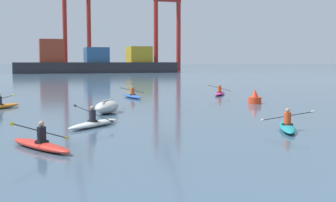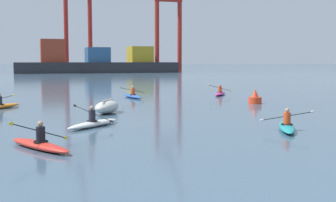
% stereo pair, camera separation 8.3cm
% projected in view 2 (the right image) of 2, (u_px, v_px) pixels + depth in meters
% --- Properties ---
extents(container_barge, '(39.31, 9.58, 8.04)m').
position_uv_depth(container_barge, '(96.00, 63.00, 111.21)').
color(container_barge, '#28282D').
rests_on(container_barge, ground).
extents(gantry_crane_west_mid, '(7.73, 17.08, 36.99)m').
position_uv_depth(gantry_crane_west_mid, '(78.00, 4.00, 122.86)').
color(gantry_crane_west_mid, maroon).
rests_on(gantry_crane_west_mid, ground).
extents(gantry_crane_east_mid, '(7.67, 17.43, 33.01)m').
position_uv_depth(gantry_crane_east_mid, '(169.00, 12.00, 121.50)').
color(gantry_crane_east_mid, maroon).
rests_on(gantry_crane_east_mid, ground).
extents(capsized_dinghy, '(2.18, 2.81, 0.76)m').
position_uv_depth(capsized_dinghy, '(107.00, 107.00, 25.22)').
color(capsized_dinghy, beige).
rests_on(capsized_dinghy, ground).
extents(channel_buoy, '(0.90, 0.90, 1.00)m').
position_uv_depth(channel_buoy, '(255.00, 98.00, 30.84)').
color(channel_buoy, red).
rests_on(channel_buoy, ground).
extents(kayak_blue, '(2.23, 3.45, 0.95)m').
position_uv_depth(kayak_blue, '(133.00, 96.00, 35.61)').
color(kayak_blue, '#2856B2').
rests_on(kayak_blue, ground).
extents(kayak_red, '(2.16, 3.27, 1.04)m').
position_uv_depth(kayak_red, '(39.00, 144.00, 14.94)').
color(kayak_red, red).
rests_on(kayak_red, ground).
extents(kayak_magenta, '(2.44, 3.13, 0.95)m').
position_uv_depth(kayak_magenta, '(220.00, 93.00, 38.45)').
color(kayak_magenta, '#C13384').
rests_on(kayak_magenta, ground).
extents(kayak_white, '(2.86, 2.80, 0.98)m').
position_uv_depth(kayak_white, '(93.00, 123.00, 20.02)').
color(kayak_white, silver).
rests_on(kayak_white, ground).
extents(kayak_orange, '(2.57, 3.05, 0.95)m').
position_uv_depth(kayak_orange, '(1.00, 106.00, 27.72)').
color(kayak_orange, orange).
rests_on(kayak_orange, ground).
extents(kayak_teal, '(2.11, 3.29, 0.95)m').
position_uv_depth(kayak_teal, '(287.00, 126.00, 19.03)').
color(kayak_teal, teal).
rests_on(kayak_teal, ground).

